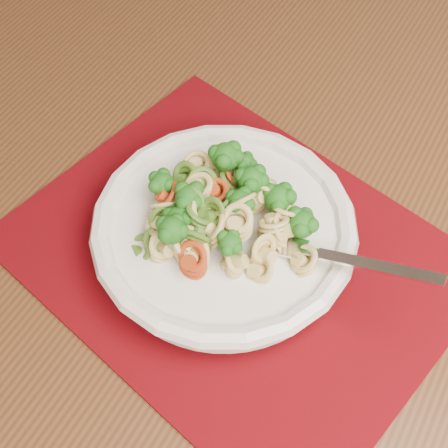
% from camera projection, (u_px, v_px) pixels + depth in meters
% --- Properties ---
extents(dining_table, '(1.50, 1.01, 0.69)m').
position_uv_depth(dining_table, '(327.00, 254.00, 0.71)').
color(dining_table, '#543017').
rests_on(dining_table, ground).
extents(placemat, '(0.47, 0.41, 0.00)m').
position_uv_depth(placemat, '(235.00, 256.00, 0.60)').
color(placemat, '#5E040A').
rests_on(placemat, dining_table).
extents(pasta_bowl, '(0.25, 0.25, 0.05)m').
position_uv_depth(pasta_bowl, '(224.00, 231.00, 0.58)').
color(pasta_bowl, silver).
rests_on(pasta_bowl, placemat).
extents(pasta_broccoli_heap, '(0.21, 0.21, 0.06)m').
position_uv_depth(pasta_broccoli_heap, '(224.00, 220.00, 0.57)').
color(pasta_broccoli_heap, '#D3B868').
rests_on(pasta_broccoli_heap, pasta_bowl).
extents(fork, '(0.18, 0.03, 0.08)m').
position_uv_depth(fork, '(292.00, 248.00, 0.56)').
color(fork, silver).
rests_on(fork, pasta_bowl).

